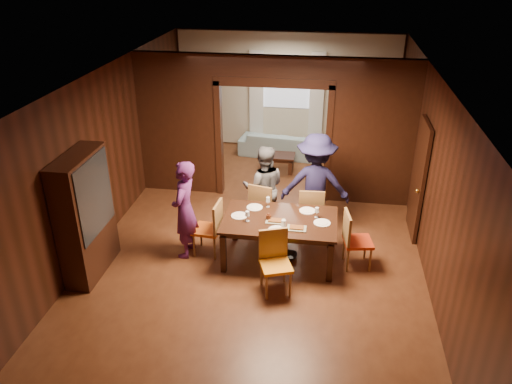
% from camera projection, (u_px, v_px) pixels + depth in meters
% --- Properties ---
extents(floor, '(9.00, 9.00, 0.00)m').
position_uv_depth(floor, '(261.00, 234.00, 9.09)').
color(floor, '#512916').
rests_on(floor, ground).
extents(ceiling, '(5.50, 9.00, 0.02)m').
position_uv_depth(ceiling, '(262.00, 75.00, 7.79)').
color(ceiling, silver).
rests_on(ceiling, room_walls).
extents(room_walls, '(5.52, 9.01, 2.90)m').
position_uv_depth(room_walls, '(275.00, 122.00, 10.09)').
color(room_walls, black).
rests_on(room_walls, floor).
extents(person_purple, '(0.44, 0.64, 1.69)m').
position_uv_depth(person_purple, '(185.00, 210.00, 8.15)').
color(person_purple, '#582161').
rests_on(person_purple, floor).
extents(person_grey, '(0.85, 0.71, 1.60)m').
position_uv_depth(person_grey, '(264.00, 188.00, 8.99)').
color(person_grey, '#525359').
rests_on(person_grey, floor).
extents(person_navy, '(1.23, 0.72, 1.88)m').
position_uv_depth(person_navy, '(315.00, 185.00, 8.78)').
color(person_navy, '#191739').
rests_on(person_navy, floor).
extents(sofa, '(2.08, 1.01, 0.58)m').
position_uv_depth(sofa, '(281.00, 144.00, 12.37)').
color(sofa, '#8EAFBA').
rests_on(sofa, floor).
extents(serving_bowl, '(0.29, 0.29, 0.07)m').
position_uv_depth(serving_bowl, '(290.00, 217.00, 8.05)').
color(serving_bowl, black).
rests_on(serving_bowl, dining_table).
extents(dining_table, '(1.84, 1.14, 0.76)m').
position_uv_depth(dining_table, '(279.00, 239.00, 8.21)').
color(dining_table, black).
rests_on(dining_table, floor).
extents(coffee_table, '(0.80, 0.50, 0.40)m').
position_uv_depth(coffee_table, '(277.00, 163.00, 11.54)').
color(coffee_table, black).
rests_on(coffee_table, floor).
extents(chair_left, '(0.47, 0.47, 0.97)m').
position_uv_depth(chair_left, '(207.00, 228.00, 8.34)').
color(chair_left, '#C45212').
rests_on(chair_left, floor).
extents(chair_right, '(0.51, 0.51, 0.97)m').
position_uv_depth(chair_right, '(358.00, 240.00, 8.00)').
color(chair_right, red).
rests_on(chair_right, floor).
extents(chair_far_l, '(0.53, 0.53, 0.97)m').
position_uv_depth(chair_far_l, '(264.00, 206.00, 9.04)').
color(chair_far_l, orange).
rests_on(chair_far_l, floor).
extents(chair_far_r, '(0.47, 0.47, 0.97)m').
position_uv_depth(chair_far_r, '(311.00, 211.00, 8.87)').
color(chair_far_r, '#E14F15').
rests_on(chair_far_r, floor).
extents(chair_near, '(0.56, 0.56, 0.97)m').
position_uv_depth(chair_near, '(276.00, 264.00, 7.40)').
color(chair_near, orange).
rests_on(chair_near, floor).
extents(hutch, '(0.40, 1.20, 2.00)m').
position_uv_depth(hutch, '(85.00, 216.00, 7.65)').
color(hutch, black).
rests_on(hutch, floor).
extents(door_right, '(0.06, 0.90, 2.10)m').
position_uv_depth(door_right, '(419.00, 180.00, 8.70)').
color(door_right, black).
rests_on(door_right, floor).
extents(window_far, '(1.20, 0.03, 1.30)m').
position_uv_depth(window_far, '(287.00, 82.00, 12.26)').
color(window_far, silver).
rests_on(window_far, back_wall).
extents(curtain_left, '(0.35, 0.06, 2.40)m').
position_uv_depth(curtain_left, '(256.00, 99.00, 12.52)').
color(curtain_left, white).
rests_on(curtain_left, back_wall).
extents(curtain_right, '(0.35, 0.06, 2.40)m').
position_uv_depth(curtain_right, '(316.00, 101.00, 12.33)').
color(curtain_right, white).
rests_on(curtain_right, back_wall).
extents(plate_left, '(0.27, 0.27, 0.01)m').
position_uv_depth(plate_left, '(239.00, 216.00, 8.13)').
color(plate_left, silver).
rests_on(plate_left, dining_table).
extents(plate_far_l, '(0.27, 0.27, 0.01)m').
position_uv_depth(plate_far_l, '(255.00, 207.00, 8.39)').
color(plate_far_l, white).
rests_on(plate_far_l, dining_table).
extents(plate_far_r, '(0.27, 0.27, 0.01)m').
position_uv_depth(plate_far_r, '(307.00, 211.00, 8.28)').
color(plate_far_r, white).
rests_on(plate_far_r, dining_table).
extents(plate_right, '(0.27, 0.27, 0.01)m').
position_uv_depth(plate_right, '(322.00, 223.00, 7.92)').
color(plate_right, white).
rests_on(plate_right, dining_table).
extents(plate_near, '(0.27, 0.27, 0.01)m').
position_uv_depth(plate_near, '(277.00, 230.00, 7.73)').
color(plate_near, silver).
rests_on(plate_near, dining_table).
extents(platter_a, '(0.30, 0.20, 0.04)m').
position_uv_depth(platter_a, '(275.00, 221.00, 7.96)').
color(platter_a, gray).
rests_on(platter_a, dining_table).
extents(platter_b, '(0.30, 0.20, 0.04)m').
position_uv_depth(platter_b, '(297.00, 228.00, 7.76)').
color(platter_b, gray).
rests_on(platter_b, dining_table).
extents(wineglass_left, '(0.08, 0.08, 0.18)m').
position_uv_depth(wineglass_left, '(247.00, 216.00, 7.94)').
color(wineglass_left, silver).
rests_on(wineglass_left, dining_table).
extents(wineglass_far, '(0.08, 0.08, 0.18)m').
position_uv_depth(wineglass_far, '(268.00, 202.00, 8.38)').
color(wineglass_far, silver).
rests_on(wineglass_far, dining_table).
extents(wineglass_right, '(0.08, 0.08, 0.18)m').
position_uv_depth(wineglass_right, '(317.00, 213.00, 8.05)').
color(wineglass_right, white).
rests_on(wineglass_right, dining_table).
extents(tumbler, '(0.07, 0.07, 0.14)m').
position_uv_depth(tumbler, '(283.00, 224.00, 7.76)').
color(tumbler, white).
rests_on(tumbler, dining_table).
extents(condiment_jar, '(0.08, 0.08, 0.11)m').
position_uv_depth(condiment_jar, '(269.00, 217.00, 8.00)').
color(condiment_jar, '#451E10').
rests_on(condiment_jar, dining_table).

